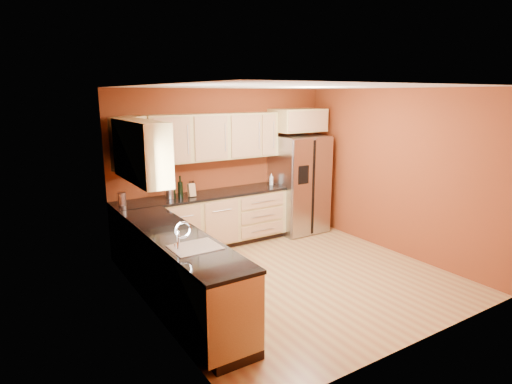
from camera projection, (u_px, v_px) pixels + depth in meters
floor at (293, 276)px, 6.03m from camera, size 4.00×4.00×0.00m
ceiling at (297, 87)px, 5.44m from camera, size 4.00×4.00×0.00m
wall_back at (224, 166)px, 7.38m from camera, size 4.00×0.04×2.60m
wall_front at (422, 223)px, 4.09m from camera, size 4.00×0.04×2.60m
wall_left at (149, 207)px, 4.69m from camera, size 0.04×4.00×2.60m
wall_right at (395, 172)px, 6.78m from camera, size 0.04×4.00×2.60m
base_cabinets_back at (204, 223)px, 7.04m from camera, size 2.90×0.60×0.88m
base_cabinets_left at (178, 274)px, 5.04m from camera, size 0.60×2.80×0.88m
countertop_back at (204, 196)px, 6.93m from camera, size 2.90×0.62×0.04m
countertop_left at (177, 236)px, 4.94m from camera, size 0.62×2.80×0.04m
upper_cabinets_back at (215, 137)px, 7.00m from camera, size 2.30×0.33×0.75m
upper_cabinets_left at (141, 151)px, 5.26m from camera, size 0.33×1.35×0.75m
corner_upper_cabinet at (131, 143)px, 6.12m from camera, size 0.67×0.67×0.75m
over_fridge_cabinet at (298, 120)px, 7.67m from camera, size 0.92×0.60×0.40m
refrigerator at (299, 184)px, 7.87m from camera, size 0.90×0.75×1.78m
window at (166, 193)px, 4.23m from camera, size 0.03×0.90×1.00m
sink_faucet at (195, 234)px, 4.49m from camera, size 0.50×0.42×0.30m
canister_left at (122, 199)px, 6.24m from camera, size 0.13×0.13×0.18m
canister_right at (170, 192)px, 6.64m from camera, size 0.15×0.15×0.22m
wine_bottle_a at (180, 187)px, 6.65m from camera, size 0.10×0.10×0.35m
wine_bottle_b at (173, 189)px, 6.63m from camera, size 0.07×0.07×0.29m
knife_block at (191, 190)px, 6.76m from camera, size 0.11×0.10×0.21m
soap_dispenser at (271, 179)px, 7.63m from camera, size 0.08×0.08×0.20m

